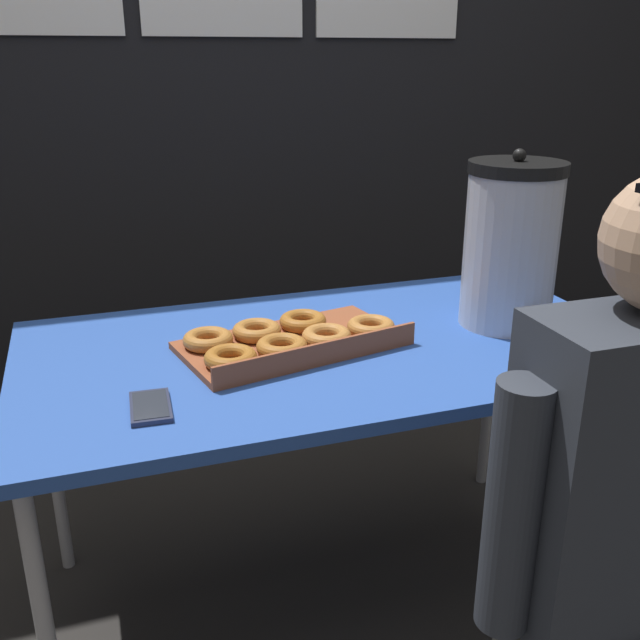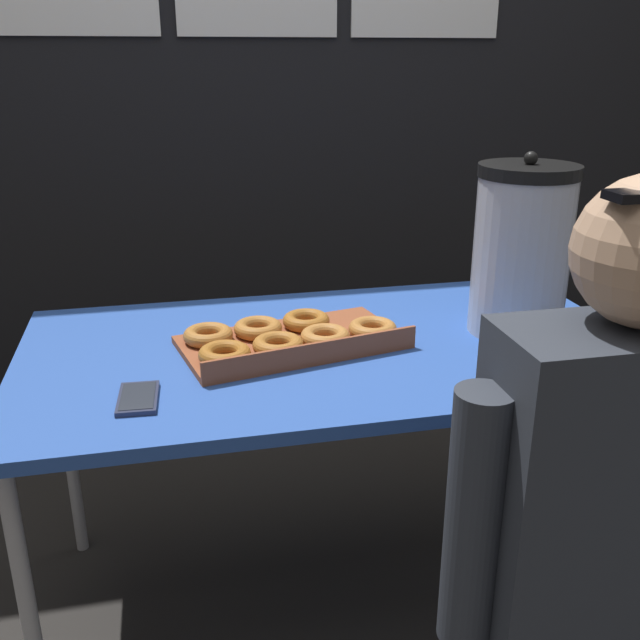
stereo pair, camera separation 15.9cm
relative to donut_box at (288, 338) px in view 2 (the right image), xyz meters
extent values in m
plane|color=#2D2B28|center=(0.10, 0.00, -0.73)|extent=(12.00, 12.00, 0.00)
cube|color=black|center=(0.10, 1.11, 0.67)|extent=(6.00, 0.10, 2.81)
cube|color=#2D56B2|center=(0.10, 0.00, -0.04)|extent=(1.39, 0.76, 0.03)
cylinder|color=#ADADB2|center=(-0.55, -0.33, -0.39)|extent=(0.03, 0.03, 0.68)
cylinder|color=#ADADB2|center=(-0.55, 0.33, -0.39)|extent=(0.03, 0.03, 0.68)
cylinder|color=#ADADB2|center=(0.75, 0.33, -0.39)|extent=(0.03, 0.03, 0.68)
cube|color=brown|center=(0.01, 0.01, -0.01)|extent=(0.53, 0.35, 0.02)
cube|color=brown|center=(0.04, -0.11, 0.01)|extent=(0.48, 0.11, 0.04)
torus|color=#A86624|center=(-0.15, -0.08, 0.01)|extent=(0.15, 0.15, 0.03)
torus|color=#B06D2B|center=(-0.03, -0.06, 0.01)|extent=(0.15, 0.15, 0.03)
torus|color=#BD7B39|center=(0.08, -0.03, 0.01)|extent=(0.16, 0.16, 0.03)
torus|color=#BB7836|center=(0.20, -0.01, 0.01)|extent=(0.15, 0.15, 0.03)
torus|color=#B67331|center=(-0.17, 0.03, 0.01)|extent=(0.16, 0.16, 0.03)
torus|color=#B67432|center=(-0.06, 0.05, 0.01)|extent=(0.12, 0.12, 0.03)
torus|color=#AA6826|center=(0.06, 0.08, 0.01)|extent=(0.15, 0.15, 0.03)
cylinder|color=silver|center=(0.55, -0.01, 0.16)|extent=(0.22, 0.22, 0.36)
cylinder|color=black|center=(0.55, -0.01, 0.36)|extent=(0.23, 0.23, 0.03)
sphere|color=black|center=(0.55, -0.01, 0.38)|extent=(0.03, 0.03, 0.03)
cylinder|color=black|center=(0.55, -0.13, 0.04)|extent=(0.02, 0.05, 0.02)
cube|color=#2D334C|center=(-0.32, -0.20, -0.02)|extent=(0.08, 0.13, 0.01)
cube|color=#2D333D|center=(-0.32, -0.20, -0.01)|extent=(0.07, 0.12, 0.00)
cube|color=#333842|center=(0.38, -0.65, -0.02)|extent=(0.39, 0.18, 0.53)
cylinder|color=#333842|center=(0.16, -0.65, -0.05)|extent=(0.09, 0.09, 0.42)
camera|label=1|loc=(-0.40, -1.42, 0.60)|focal=40.00mm
camera|label=2|loc=(-0.25, -1.46, 0.60)|focal=40.00mm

